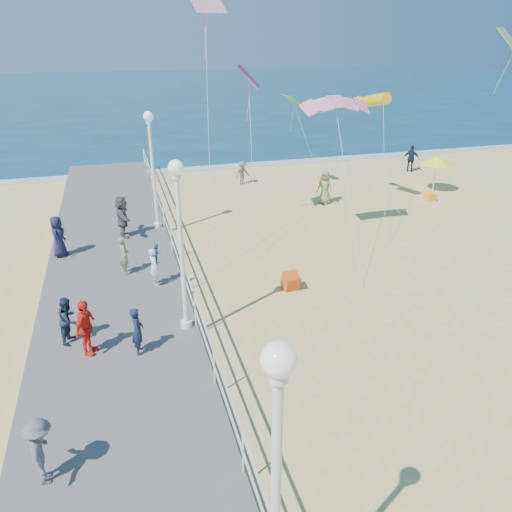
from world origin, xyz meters
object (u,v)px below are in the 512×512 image
object	(u,v)px
lamp_post_mid	(180,230)
beach_walker_a	(242,173)
box_kite	(290,283)
spectator_4	(58,236)
beach_chair_right	(430,197)
spectator_3	(86,328)
woman_holding_toddler	(154,267)
beach_walker_c	(325,188)
beach_chair_left	(322,180)
spectator_5	(122,217)
toddler_held	(157,253)
spectator_0	(138,331)
lamp_post_far	(152,159)
beach_umbrella	(437,160)
spectator_2	(41,451)
lamp_post_near	(276,475)
beach_walker_b	(411,159)
spectator_6	(124,255)
spectator_7	(69,320)

from	to	relation	value
lamp_post_mid	beach_walker_a	world-z (taller)	lamp_post_mid
lamp_post_mid	box_kite	xyz separation A→B (m)	(4.21, 2.07, -3.36)
spectator_4	beach_chair_right	distance (m)	19.90
spectator_4	spectator_3	bearing A→B (deg)	-157.19
beach_walker_a	woman_holding_toddler	bearing A→B (deg)	-137.38
beach_walker_c	beach_chair_left	world-z (taller)	beach_walker_c
spectator_5	beach_walker_c	size ratio (longest dim) A/B	1.02
toddler_held	beach_chair_right	distance (m)	17.38
spectator_4	spectator_5	distance (m)	2.99
spectator_0	spectator_3	distance (m)	1.45
lamp_post_mid	beach_chair_right	distance (m)	18.71
spectator_5	beach_walker_a	bearing A→B (deg)	-46.25
lamp_post_mid	beach_walker_a	xyz separation A→B (m)	(5.94, 16.02, -2.92)
spectator_3	beach_walker_a	world-z (taller)	spectator_3
lamp_post_far	toddler_held	distance (m)	6.15
toddler_held	beach_umbrella	xyz separation A→B (m)	(17.05, 8.13, 0.31)
spectator_2	beach_walker_c	xyz separation A→B (m)	(13.08, 16.18, -0.26)
beach_umbrella	beach_walker_a	bearing A→B (deg)	156.25
lamp_post_near	beach_walker_b	size ratio (longest dim) A/B	2.97
spectator_4	spectator_5	bearing A→B (deg)	-47.48
toddler_held	beach_umbrella	size ratio (longest dim) A/B	0.33
spectator_0	spectator_4	xyz separation A→B (m)	(-2.66, 7.73, 0.13)
spectator_0	box_kite	xyz separation A→B (m)	(5.72, 3.06, -0.83)
spectator_4	beach_walker_b	xyz separation A→B (m)	(21.88, 9.08, -0.37)
toddler_held	beach_chair_left	world-z (taller)	toddler_held
spectator_0	spectator_6	world-z (taller)	spectator_6
lamp_post_near	spectator_5	xyz separation A→B (m)	(-1.57, 17.20, -2.32)
spectator_3	spectator_0	bearing A→B (deg)	-78.71
lamp_post_far	woman_holding_toddler	bearing A→B (deg)	-96.41
spectator_2	beach_chair_right	world-z (taller)	spectator_2
spectator_3	spectator_7	world-z (taller)	spectator_3
lamp_post_near	toddler_held	distance (m)	12.41
spectator_6	beach_chair_left	xyz separation A→B (m)	(12.53, 10.47, -0.96)
beach_walker_a	beach_chair_left	distance (m)	5.09
lamp_post_mid	lamp_post_near	bearing A→B (deg)	-90.00
spectator_2	spectator_6	world-z (taller)	spectator_2
spectator_0	beach_walker_c	xyz separation A→B (m)	(10.92, 12.11, -0.20)
spectator_3	spectator_5	world-z (taller)	spectator_5
spectator_3	beach_walker_a	distance (m)	18.89
beach_walker_c	beach_chair_right	distance (m)	6.18
woman_holding_toddler	beach_walker_c	size ratio (longest dim) A/B	0.78
spectator_5	beach_walker_c	world-z (taller)	spectator_5
woman_holding_toddler	beach_umbrella	size ratio (longest dim) A/B	0.68
lamp_post_far	woman_holding_toddler	size ratio (longest dim) A/B	3.68
beach_walker_a	beach_chair_right	bearing A→B (deg)	-52.74
lamp_post_far	beach_umbrella	xyz separation A→B (m)	(16.53, 2.36, -1.75)
spectator_0	beach_walker_b	bearing A→B (deg)	-46.84
beach_chair_right	beach_walker_c	bearing A→B (deg)	169.43
lamp_post_far	beach_walker_b	xyz separation A→B (m)	(17.71, 6.81, -2.76)
lamp_post_near	spectator_0	world-z (taller)	lamp_post_near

